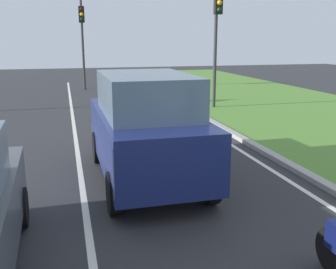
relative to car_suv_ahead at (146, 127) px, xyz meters
name	(u,v)px	position (x,y,z in m)	size (l,w,h in m)	color
ground_plane	(98,134)	(-0.65, 4.60, -1.17)	(60.00, 60.00, 0.00)	#2D2D30
lane_line_center	(75,135)	(-1.35, 4.60, -1.16)	(0.12, 32.00, 0.01)	silver
lane_line_right_edge	(204,128)	(2.95, 4.60, -1.16)	(0.12, 32.00, 0.01)	silver
grass_verge_right	(328,120)	(7.85, 4.60, -1.14)	(9.00, 48.00, 0.06)	#548433
curb_right	(218,125)	(3.45, 4.60, -1.11)	(0.24, 48.00, 0.12)	#9E9B93
car_suv_ahead	(146,127)	(0.00, 0.00, 0.00)	(2.00, 4.51, 2.28)	navy
traffic_light_near_right	(217,27)	(4.68, 8.08, 2.28)	(0.32, 0.50, 5.16)	#2D2D2D
traffic_light_far_median	(82,31)	(-0.42, 16.25, 2.24)	(0.32, 0.50, 5.13)	#2D2D2D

